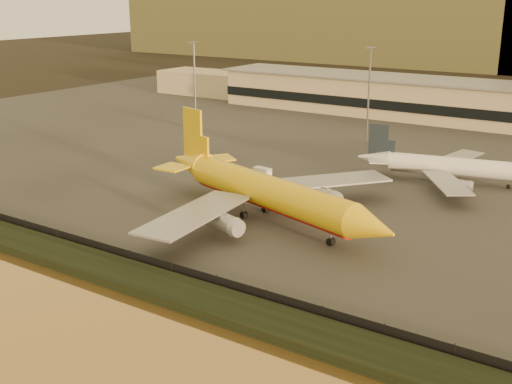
{
  "coord_description": "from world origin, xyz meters",
  "views": [
    {
      "loc": [
        57.88,
        -75.74,
        38.49
      ],
      "look_at": [
        -0.26,
        12.0,
        6.01
      ],
      "focal_mm": 45.0,
      "sensor_mm": 36.0,
      "label": 1
    }
  ],
  "objects": [
    {
      "name": "ground",
      "position": [
        0.0,
        0.0,
        0.0
      ],
      "size": [
        900.0,
        900.0,
        0.0
      ],
      "primitive_type": "plane",
      "color": "black",
      "rests_on": "ground"
    },
    {
      "name": "apron_light_masts",
      "position": [
        15.0,
        75.0,
        15.7
      ],
      "size": [
        152.2,
        12.2,
        25.4
      ],
      "color": "slate",
      "rests_on": "tarmac"
    },
    {
      "name": "white_narrowbody_jet",
      "position": [
        20.28,
        56.06,
        3.66
      ],
      "size": [
        40.09,
        38.51,
        11.59
      ],
      "rotation": [
        0.0,
        0.0,
        0.21
      ],
      "color": "white",
      "rests_on": "tarmac"
    },
    {
      "name": "dhl_cargo_jet",
      "position": [
        -0.07,
        14.85,
        5.26
      ],
      "size": [
        55.75,
        53.27,
        16.95
      ],
      "rotation": [
        0.0,
        0.0,
        -0.29
      ],
      "color": "#E4B50C",
      "rests_on": "tarmac"
    },
    {
      "name": "embankment",
      "position": [
        0.0,
        -17.0,
        0.7
      ],
      "size": [
        320.0,
        7.0,
        1.4
      ],
      "primitive_type": "cube",
      "color": "black",
      "rests_on": "ground"
    },
    {
      "name": "perimeter_fence",
      "position": [
        0.0,
        -13.0,
        1.3
      ],
      "size": [
        300.0,
        0.05,
        2.2
      ],
      "primitive_type": "cube",
      "color": "black",
      "rests_on": "tarmac"
    },
    {
      "name": "terminal_building",
      "position": [
        -14.52,
        125.55,
        6.25
      ],
      "size": [
        202.0,
        25.0,
        12.6
      ],
      "color": "tan",
      "rests_on": "tarmac"
    },
    {
      "name": "gse_vehicle_white",
      "position": [
        -16.27,
        38.7,
        1.11
      ],
      "size": [
        4.23,
        2.32,
        1.82
      ],
      "primitive_type": "cube",
      "rotation": [
        0.0,
        0.0,
        -0.13
      ],
      "color": "white",
      "rests_on": "tarmac"
    },
    {
      "name": "tarmac",
      "position": [
        0.0,
        95.0,
        0.1
      ],
      "size": [
        320.0,
        220.0,
        0.2
      ],
      "primitive_type": "cube",
      "color": "#2D2D2D",
      "rests_on": "ground"
    },
    {
      "name": "gse_vehicle_yellow",
      "position": [
        9.21,
        22.15,
        1.12
      ],
      "size": [
        4.49,
        3.11,
        1.85
      ],
      "primitive_type": "cube",
      "rotation": [
        0.0,
        0.0,
        0.34
      ],
      "color": "#E4B50C",
      "rests_on": "tarmac"
    }
  ]
}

